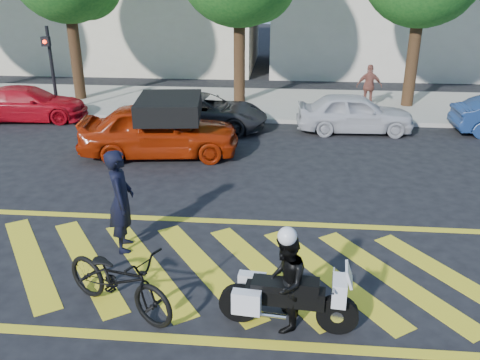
# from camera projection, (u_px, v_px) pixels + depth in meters

# --- Properties ---
(ground) EXTENTS (90.00, 90.00, 0.00)m
(ground) POSITION_uv_depth(u_px,v_px,m) (179.00, 268.00, 9.18)
(ground) COLOR black
(ground) RESTS_ON ground
(sidewalk) EXTENTS (60.00, 5.00, 0.15)m
(sidewalk) POSITION_uv_depth(u_px,v_px,m) (239.00, 103.00, 20.19)
(sidewalk) COLOR #9E998E
(sidewalk) RESTS_ON ground
(crosswalk) EXTENTS (12.33, 4.00, 0.01)m
(crosswalk) POSITION_uv_depth(u_px,v_px,m) (177.00, 267.00, 9.19)
(crosswalk) COLOR yellow
(crosswalk) RESTS_ON ground
(signal_pole) EXTENTS (0.28, 0.43, 3.20)m
(signal_pole) POSITION_uv_depth(u_px,v_px,m) (51.00, 64.00, 17.95)
(signal_pole) COLOR black
(signal_pole) RESTS_ON ground
(officer_bike) EXTENTS (0.64, 0.82, 2.00)m
(officer_bike) POSITION_uv_depth(u_px,v_px,m) (121.00, 201.00, 9.46)
(officer_bike) COLOR black
(officer_bike) RESTS_ON ground
(bicycle) EXTENTS (2.26, 1.68, 1.13)m
(bicycle) POSITION_uv_depth(u_px,v_px,m) (118.00, 279.00, 7.84)
(bicycle) COLOR black
(bicycle) RESTS_ON ground
(police_motorcycle) EXTENTS (2.08, 0.70, 0.92)m
(police_motorcycle) POSITION_uv_depth(u_px,v_px,m) (286.00, 298.00, 7.50)
(police_motorcycle) COLOR black
(police_motorcycle) RESTS_ON ground
(officer_moto) EXTENTS (0.66, 0.81, 1.55)m
(officer_moto) POSITION_uv_depth(u_px,v_px,m) (285.00, 282.00, 7.40)
(officer_moto) COLOR black
(officer_moto) RESTS_ON ground
(red_convertible) EXTENTS (4.68, 2.33, 1.53)m
(red_convertible) POSITION_uv_depth(u_px,v_px,m) (159.00, 130.00, 14.46)
(red_convertible) COLOR #9A2207
(red_convertible) RESTS_ON ground
(parked_left) EXTENTS (4.24, 2.09, 1.19)m
(parked_left) POSITION_uv_depth(u_px,v_px,m) (28.00, 104.00, 18.03)
(parked_left) COLOR red
(parked_left) RESTS_ON ground
(parked_mid_left) EXTENTS (4.41, 2.29, 1.19)m
(parked_mid_left) POSITION_uv_depth(u_px,v_px,m) (203.00, 112.00, 16.99)
(parked_mid_left) COLOR black
(parked_mid_left) RESTS_ON ground
(parked_mid_right) EXTENTS (3.83, 1.66, 1.29)m
(parked_mid_right) POSITION_uv_depth(u_px,v_px,m) (355.00, 113.00, 16.67)
(parked_mid_right) COLOR silver
(parked_mid_right) RESTS_ON ground
(pedestrian_right) EXTENTS (0.96, 0.44, 1.60)m
(pedestrian_right) POSITION_uv_depth(u_px,v_px,m) (369.00, 86.00, 19.04)
(pedestrian_right) COLOR brown
(pedestrian_right) RESTS_ON sidewalk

